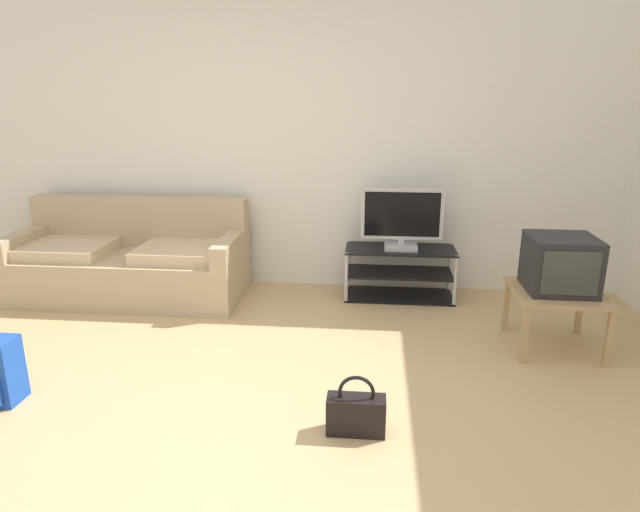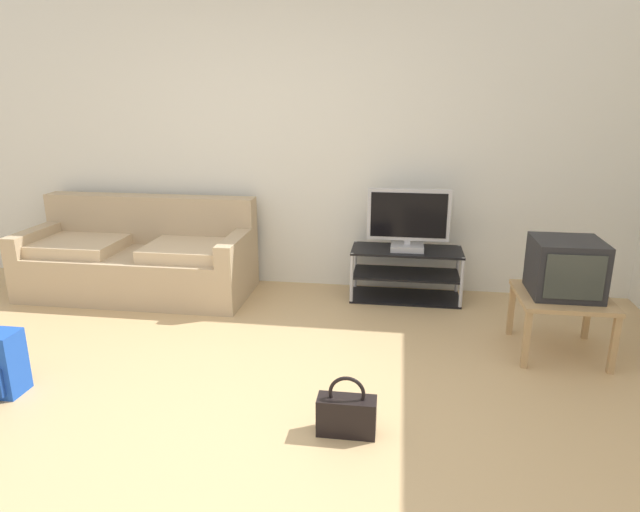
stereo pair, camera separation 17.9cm
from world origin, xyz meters
name	(u,v)px [view 2 (the right image)]	position (x,y,z in m)	size (l,w,h in m)	color
ground_plane	(214,426)	(0.00, 0.00, -0.01)	(9.00, 9.80, 0.02)	tan
wall_back	(295,139)	(0.00, 2.45, 1.35)	(9.00, 0.10, 2.70)	silver
couch	(140,259)	(-1.34, 1.95, 0.31)	(1.99, 0.85, 0.84)	tan
tv_stand	(406,274)	(1.04, 2.13, 0.22)	(0.95, 0.41, 0.45)	black
flat_tv	(408,220)	(1.04, 2.10, 0.71)	(0.70, 0.22, 0.53)	#B2B2B7
side_table	(562,303)	(2.09, 1.20, 0.37)	(0.60, 0.60, 0.43)	tan
crt_tv	(566,267)	(2.09, 1.22, 0.62)	(0.44, 0.43, 0.38)	#232326
handbag	(347,414)	(0.73, 0.03, 0.12)	(0.31, 0.13, 0.34)	black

